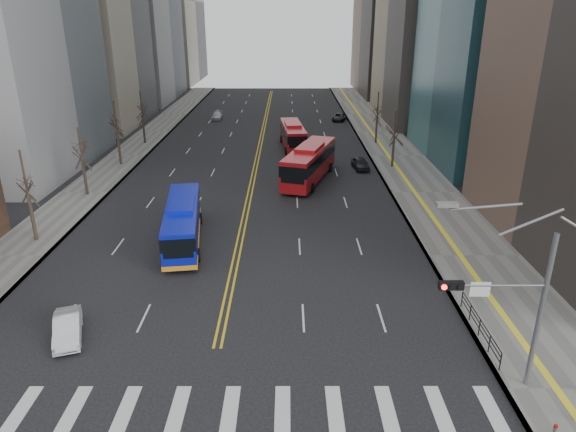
# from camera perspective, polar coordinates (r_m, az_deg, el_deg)

# --- Properties ---
(ground) EXTENTS (220.00, 220.00, 0.00)m
(ground) POSITION_cam_1_polar(r_m,az_deg,el_deg) (24.73, -9.47, -21.14)
(ground) COLOR black
(sidewalk_right) EXTENTS (7.00, 130.00, 0.15)m
(sidewalk_right) POSITION_cam_1_polar(r_m,az_deg,el_deg) (66.49, 11.94, 6.55)
(sidewalk_right) COLOR slate
(sidewalk_right) RESTS_ON ground
(sidewalk_left) EXTENTS (5.00, 130.00, 0.15)m
(sidewalk_left) POSITION_cam_1_polar(r_m,az_deg,el_deg) (68.15, -17.47, 6.38)
(sidewalk_left) COLOR slate
(sidewalk_left) RESTS_ON ground
(crosswalk) EXTENTS (26.70, 4.00, 0.01)m
(crosswalk) POSITION_cam_1_polar(r_m,az_deg,el_deg) (24.72, -9.47, -21.13)
(crosswalk) COLOR silver
(crosswalk) RESTS_ON ground
(centerline) EXTENTS (0.55, 100.00, 0.01)m
(centerline) POSITION_cam_1_polar(r_m,az_deg,el_deg) (74.89, -2.98, 8.57)
(centerline) COLOR gold
(centerline) RESTS_ON ground
(signal_mast) EXTENTS (5.37, 0.37, 9.39)m
(signal_mast) POSITION_cam_1_polar(r_m,az_deg,el_deg) (25.20, 23.58, -8.36)
(signal_mast) COLOR gray
(signal_mast) RESTS_ON ground
(pedestrian_railing) EXTENTS (0.06, 6.06, 1.02)m
(pedestrian_railing) POSITION_cam_1_polar(r_m,az_deg,el_deg) (30.53, 20.53, -11.25)
(pedestrian_railing) COLOR black
(pedestrian_railing) RESTS_ON sidewalk_right
(bollards) EXTENTS (2.87, 3.17, 0.78)m
(bollards) POSITION_cam_1_polar(r_m,az_deg,el_deg) (27.00, 29.11, -18.26)
(bollards) COLOR gray
(bollards) RESTS_ON sidewalk_right
(street_trees) EXTENTS (35.20, 47.20, 7.60)m
(street_trees) POSITION_cam_1_polar(r_m,az_deg,el_deg) (54.88, -11.70, 8.62)
(street_trees) COLOR #2B221A
(street_trees) RESTS_ON ground
(blue_bus) EXTENTS (3.95, 11.57, 3.32)m
(blue_bus) POSITION_cam_1_polar(r_m,az_deg,el_deg) (40.50, -11.63, -0.59)
(blue_bus) COLOR #0C17B8
(blue_bus) RESTS_ON ground
(red_bus_near) EXTENTS (6.39, 12.47, 3.84)m
(red_bus_near) POSITION_cam_1_polar(r_m,az_deg,el_deg) (54.91, 2.39, 6.10)
(red_bus_near) COLOR #B21317
(red_bus_near) RESTS_ON ground
(red_bus_far) EXTENTS (3.55, 10.97, 3.43)m
(red_bus_far) POSITION_cam_1_polar(r_m,az_deg,el_deg) (68.83, 0.54, 9.08)
(red_bus_far) COLOR #B21317
(red_bus_far) RESTS_ON ground
(car_white) EXTENTS (2.56, 4.13, 1.28)m
(car_white) POSITION_cam_1_polar(r_m,az_deg,el_deg) (31.19, -23.30, -11.34)
(car_white) COLOR silver
(car_white) RESTS_ON ground
(car_dark_mid) EXTENTS (1.98, 4.06, 1.33)m
(car_dark_mid) POSITION_cam_1_polar(r_m,az_deg,el_deg) (60.09, 8.04, 5.81)
(car_dark_mid) COLOR black
(car_dark_mid) RESTS_ON ground
(car_silver) EXTENTS (1.77, 4.15, 1.19)m
(car_silver) POSITION_cam_1_polar(r_m,az_deg,el_deg) (89.93, -7.92, 10.95)
(car_silver) COLOR #ABAAB0
(car_silver) RESTS_ON ground
(car_dark_far) EXTENTS (2.96, 4.64, 1.19)m
(car_dark_far) POSITION_cam_1_polar(r_m,az_deg,el_deg) (88.56, 5.70, 10.89)
(car_dark_far) COLOR black
(car_dark_far) RESTS_ON ground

